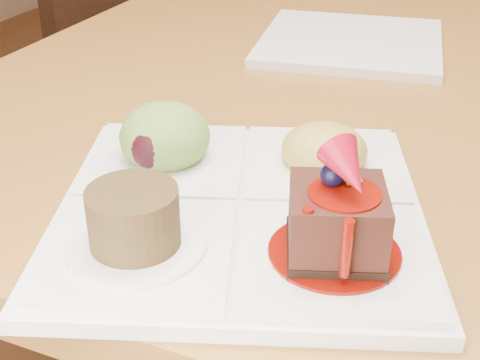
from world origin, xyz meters
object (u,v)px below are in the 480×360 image
at_px(sampler_plate, 237,192).
at_px(second_plate, 351,42).
at_px(chair_left, 129,52).
at_px(dining_table, 450,40).

height_order(sampler_plate, second_plate, sampler_plate).
height_order(chair_left, second_plate, chair_left).
xyz_separation_m(chair_left, sampler_plate, (0.70, -0.95, 0.27)).
xyz_separation_m(dining_table, chair_left, (-0.77, 0.20, -0.19)).
bearing_deg(second_plate, sampler_plate, -86.55).
height_order(dining_table, chair_left, chair_left).
distance_m(chair_left, sampler_plate, 1.21).
distance_m(sampler_plate, second_plate, 0.45).
bearing_deg(sampler_plate, dining_table, 64.55).
bearing_deg(dining_table, chair_left, 165.21).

